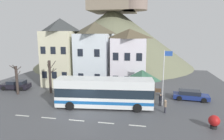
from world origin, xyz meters
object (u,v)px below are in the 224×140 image
at_px(transit_bus, 104,93).
at_px(parked_car_00, 16,85).
at_px(public_bench, 155,91).
at_px(flagpole, 164,74).
at_px(townhouse_00, 61,52).
at_px(pedestrian_00, 165,105).
at_px(bare_tree_00, 17,80).
at_px(bus_shelter, 142,75).
at_px(parked_car_01, 190,95).
at_px(townhouse_01, 95,54).
at_px(parked_car_02, 75,89).
at_px(bare_tree_01, 50,76).
at_px(harbour_buoy, 214,121).
at_px(pedestrian_01, 160,99).
at_px(hilltop_castle, 114,35).
at_px(townhouse_02, 129,59).

bearing_deg(transit_bus, parked_car_00, 156.02).
distance_m(public_bench, flagpole, 5.46).
xyz_separation_m(parked_car_00, public_bench, (21.04, 1.28, -0.19)).
height_order(transit_bus, parked_car_00, transit_bus).
height_order(townhouse_00, flagpole, townhouse_00).
bearing_deg(pedestrian_00, bare_tree_00, 171.56).
bearing_deg(bus_shelter, transit_bus, -133.14).
xyz_separation_m(parked_car_00, parked_car_01, (25.53, -0.11, -0.06)).
distance_m(parked_car_01, flagpole, 5.61).
relative_size(townhouse_01, parked_car_02, 2.61).
height_order(townhouse_00, parked_car_00, townhouse_00).
relative_size(parked_car_01, bare_tree_01, 0.96).
height_order(bus_shelter, bare_tree_00, bare_tree_00).
height_order(pedestrian_00, harbour_buoy, pedestrian_00).
bearing_deg(pedestrian_01, pedestrian_00, -78.57).
bearing_deg(bus_shelter, hilltop_castle, 107.92).
relative_size(parked_car_02, pedestrian_01, 2.71).
bearing_deg(townhouse_02, bare_tree_00, -156.80).
bearing_deg(bare_tree_01, townhouse_02, 25.03).
relative_size(pedestrian_00, bare_tree_00, 0.34).
xyz_separation_m(townhouse_01, hilltop_castle, (-1.07, 22.35, 3.03)).
bearing_deg(bare_tree_00, bus_shelter, 5.76).
distance_m(bus_shelter, bare_tree_01, 12.98).
bearing_deg(flagpole, transit_bus, -163.94).
bearing_deg(townhouse_01, parked_car_00, -155.98).
relative_size(bus_shelter, bare_tree_01, 0.80).
bearing_deg(pedestrian_00, bare_tree_01, 164.32).
bearing_deg(bare_tree_01, parked_car_02, 10.21).
xyz_separation_m(townhouse_01, townhouse_02, (5.74, -0.87, -0.57)).
distance_m(townhouse_01, hilltop_castle, 22.57).
bearing_deg(transit_bus, townhouse_02, 72.31).
bearing_deg(townhouse_00, harbour_buoy, -31.60).
relative_size(transit_bus, bare_tree_01, 2.38).
bearing_deg(harbour_buoy, flagpole, 129.05).
height_order(hilltop_castle, public_bench, hilltop_castle).
relative_size(townhouse_00, pedestrian_01, 7.48).
height_order(parked_car_02, harbour_buoy, parked_car_02).
bearing_deg(townhouse_01, bare_tree_01, -130.35).
relative_size(harbour_buoy, bare_tree_00, 0.29).
xyz_separation_m(townhouse_00, parked_car_02, (4.13, -4.66, -4.79)).
height_order(bus_shelter, harbour_buoy, bus_shelter).
height_order(townhouse_02, pedestrian_00, townhouse_02).
height_order(parked_car_01, parked_car_02, parked_car_02).
height_order(hilltop_castle, bare_tree_01, hilltop_castle).
bearing_deg(townhouse_00, flagpole, -24.48).
bearing_deg(pedestrian_00, harbour_buoy, -34.97).
height_order(flagpole, bare_tree_00, flagpole).
xyz_separation_m(townhouse_00, parked_car_00, (-5.69, -4.44, -4.79)).
bearing_deg(bare_tree_00, townhouse_01, 38.17).
height_order(townhouse_00, pedestrian_01, townhouse_00).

